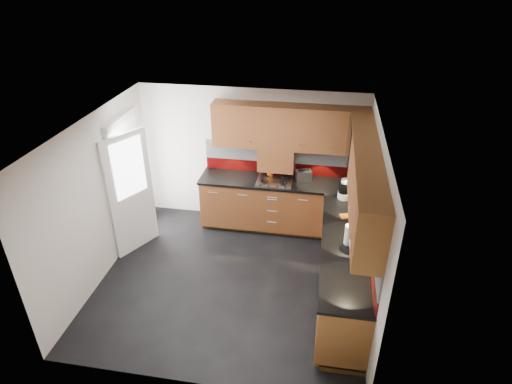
% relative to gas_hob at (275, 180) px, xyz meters
% --- Properties ---
extents(room, '(4.00, 3.80, 2.64)m').
position_rel_gas_hob_xyz_m(room, '(-0.45, -1.47, 0.54)').
color(room, black).
extents(base_cabinets, '(2.70, 3.20, 0.95)m').
position_rel_gas_hob_xyz_m(base_cabinets, '(0.62, -0.75, -0.52)').
color(base_cabinets, brown).
rests_on(base_cabinets, room).
extents(countertop, '(2.72, 3.22, 0.04)m').
position_rel_gas_hob_xyz_m(countertop, '(0.60, -0.77, -0.04)').
color(countertop, black).
rests_on(countertop, base_cabinets).
extents(backsplash, '(2.70, 3.20, 0.54)m').
position_rel_gas_hob_xyz_m(backsplash, '(0.83, -0.54, 0.25)').
color(backsplash, maroon).
rests_on(backsplash, countertop).
extents(upper_cabinets, '(2.50, 3.20, 0.72)m').
position_rel_gas_hob_xyz_m(upper_cabinets, '(0.78, -0.69, 0.88)').
color(upper_cabinets, brown).
rests_on(upper_cabinets, room).
extents(extractor_hood, '(0.60, 0.33, 0.40)m').
position_rel_gas_hob_xyz_m(extractor_hood, '(0.00, 0.17, 0.32)').
color(extractor_hood, brown).
rests_on(extractor_hood, room).
extents(glass_cabinet, '(0.32, 0.80, 0.66)m').
position_rel_gas_hob_xyz_m(glass_cabinet, '(1.26, -0.40, 0.91)').
color(glass_cabinet, black).
rests_on(glass_cabinet, room).
extents(back_door, '(0.42, 1.19, 2.04)m').
position_rel_gas_hob_xyz_m(back_door, '(-2.23, -0.72, 0.08)').
color(back_door, white).
rests_on(back_door, room).
extents(gas_hob, '(0.59, 0.52, 0.05)m').
position_rel_gas_hob_xyz_m(gas_hob, '(0.00, 0.00, 0.00)').
color(gas_hob, silver).
rests_on(gas_hob, countertop).
extents(utensil_pot, '(0.11, 0.11, 0.39)m').
position_rel_gas_hob_xyz_m(utensil_pot, '(-0.10, 0.17, 0.08)').
color(utensil_pot, orange).
rests_on(utensil_pot, countertop).
extents(toaster, '(0.29, 0.22, 0.18)m').
position_rel_gas_hob_xyz_m(toaster, '(0.47, 0.11, 0.07)').
color(toaster, silver).
rests_on(toaster, countertop).
extents(food_processor, '(0.19, 0.19, 0.32)m').
position_rel_gas_hob_xyz_m(food_processor, '(1.13, -0.39, 0.13)').
color(food_processor, white).
rests_on(food_processor, countertop).
extents(paper_towel, '(0.16, 0.16, 0.27)m').
position_rel_gas_hob_xyz_m(paper_towel, '(1.18, -1.58, 0.12)').
color(paper_towel, white).
rests_on(paper_towel, countertop).
extents(orange_cloth, '(0.19, 0.17, 0.02)m').
position_rel_gas_hob_xyz_m(orange_cloth, '(1.15, -0.93, -0.01)').
color(orange_cloth, orange).
rests_on(orange_cloth, countertop).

